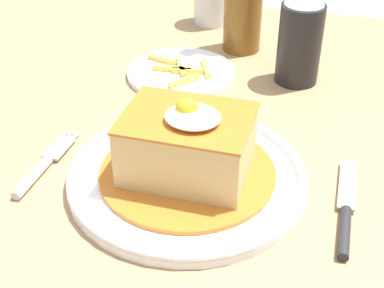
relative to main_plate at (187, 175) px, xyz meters
The scene contains 7 objects.
dining_table 0.18m from the main_plate, 95.46° to the left, with size 1.44×0.89×0.77m.
main_plate is the anchor object (origin of this frame).
sandwich_meal 0.04m from the main_plate, 42.09° to the right, with size 0.21×0.21×0.10m.
fork 0.18m from the main_plate, behind, with size 0.02×0.14×0.01m.
knife 0.19m from the main_plate, ahead, with size 0.02×0.17×0.01m.
soda_can 0.31m from the main_plate, 72.44° to the left, with size 0.07×0.07×0.12m.
side_plate_fries 0.27m from the main_plate, 108.42° to the left, with size 0.17×0.17×0.02m.
Camera 1 is at (0.16, -0.64, 1.18)m, focal length 51.74 mm.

